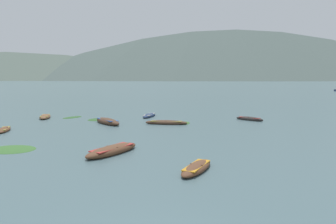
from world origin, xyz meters
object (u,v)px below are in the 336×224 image
Objects in this scene: rowboat_1 at (196,168)px; rowboat_4 at (45,117)px; rowboat_2 at (112,150)px; rowboat_5 at (108,122)px; rowboat_3 at (166,123)px; rowboat_6 at (249,119)px; rowboat_0 at (149,115)px; rowboat_7 at (4,130)px.

rowboat_1 is 25.53m from rowboat_4.
rowboat_1 is 0.76× the size of rowboat_2.
rowboat_3 is at bearing -3.21° from rowboat_5.
rowboat_2 is 0.95× the size of rowboat_5.
rowboat_1 is at bearing -112.43° from rowboat_6.
rowboat_5 reaches higher than rowboat_3.
rowboat_2 reaches higher than rowboat_0.
rowboat_5 is at bearing 114.84° from rowboat_1.
rowboat_6 is at bearing 67.57° from rowboat_1.
rowboat_6 is (14.96, 2.51, -0.06)m from rowboat_5.
rowboat_2 is 19.91m from rowboat_4.
rowboat_4 is (-10.66, 16.82, -0.02)m from rowboat_2.
rowboat_3 is 1.52× the size of rowboat_6.
rowboat_6 is at bearing 50.31° from rowboat_2.
rowboat_3 is (3.26, 12.00, -0.03)m from rowboat_2.
rowboat_4 is 1.20× the size of rowboat_7.
rowboat_3 is at bearing 16.13° from rowboat_7.
rowboat_0 is 11.97m from rowboat_4.
rowboat_0 is 0.97× the size of rowboat_2.
rowboat_1 is 0.84× the size of rowboat_4.
rowboat_2 is at bearing -105.20° from rowboat_3.
rowboat_4 is at bearing 175.11° from rowboat_6.
rowboat_0 is 21.93m from rowboat_1.
rowboat_2 reaches higher than rowboat_3.
rowboat_4 reaches higher than rowboat_7.
rowboat_3 is (-1.46, 15.57, 0.02)m from rowboat_1.
rowboat_1 is 5.92m from rowboat_2.
rowboat_6 is (11.09, -3.24, 0.01)m from rowboat_0.
rowboat_0 is at bearing 108.43° from rowboat_3.
rowboat_1 is 19.92m from rowboat_6.
rowboat_2 is at bearing -57.62° from rowboat_4.
rowboat_5 is (8.03, -4.48, 0.06)m from rowboat_4.
rowboat_6 reaches higher than rowboat_0.
rowboat_2 is 0.97× the size of rowboat_3.
rowboat_6 is at bearing 16.64° from rowboat_7.
rowboat_5 is at bearing -170.46° from rowboat_6.
rowboat_6 is (9.06, 2.84, -0.00)m from rowboat_3.
rowboat_3 reaches higher than rowboat_0.
rowboat_5 is (-2.64, 12.33, 0.04)m from rowboat_2.
rowboat_3 reaches higher than rowboat_1.
rowboat_2 reaches higher than rowboat_7.
rowboat_7 is at bearing -90.22° from rowboat_4.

